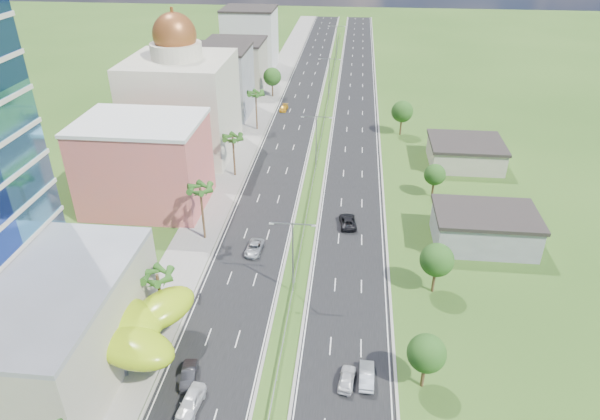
% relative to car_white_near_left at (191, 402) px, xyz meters
% --- Properties ---
extents(ground, '(500.00, 500.00, 0.00)m').
position_rel_car_white_near_left_xyz_m(ground, '(8.41, 10.54, -0.87)').
color(ground, '#2D5119').
rests_on(ground, ground).
extents(road_left, '(11.00, 260.00, 0.04)m').
position_rel_car_white_near_left_xyz_m(road_left, '(0.91, 100.54, -0.85)').
color(road_left, black).
rests_on(road_left, ground).
extents(road_right, '(11.00, 260.00, 0.04)m').
position_rel_car_white_near_left_xyz_m(road_right, '(15.91, 100.54, -0.85)').
color(road_right, black).
rests_on(road_right, ground).
extents(sidewalk_left, '(7.00, 260.00, 0.12)m').
position_rel_car_white_near_left_xyz_m(sidewalk_left, '(-8.59, 100.54, -0.81)').
color(sidewalk_left, gray).
rests_on(sidewalk_left, ground).
extents(median_guardrail, '(0.10, 216.06, 0.76)m').
position_rel_car_white_near_left_xyz_m(median_guardrail, '(8.41, 82.53, -0.25)').
color(median_guardrail, gray).
rests_on(median_guardrail, ground).
extents(streetlight_median_b, '(6.04, 0.25, 11.00)m').
position_rel_car_white_near_left_xyz_m(streetlight_median_b, '(8.41, 20.54, 5.88)').
color(streetlight_median_b, gray).
rests_on(streetlight_median_b, ground).
extents(streetlight_median_c, '(6.04, 0.25, 11.00)m').
position_rel_car_white_near_left_xyz_m(streetlight_median_c, '(8.41, 60.54, 5.88)').
color(streetlight_median_c, gray).
rests_on(streetlight_median_c, ground).
extents(streetlight_median_d, '(6.04, 0.25, 11.00)m').
position_rel_car_white_near_left_xyz_m(streetlight_median_d, '(8.41, 105.54, 5.88)').
color(streetlight_median_d, gray).
rests_on(streetlight_median_d, ground).
extents(streetlight_median_e, '(6.04, 0.25, 11.00)m').
position_rel_car_white_near_left_xyz_m(streetlight_median_e, '(8.41, 150.54, 5.88)').
color(streetlight_median_e, gray).
rests_on(streetlight_median_e, ground).
extents(lime_canopy, '(18.00, 15.00, 7.40)m').
position_rel_car_white_near_left_xyz_m(lime_canopy, '(-11.59, 6.53, 4.12)').
color(lime_canopy, '#96BA12').
rests_on(lime_canopy, ground).
extents(pink_shophouse, '(20.00, 15.00, 15.00)m').
position_rel_car_white_near_left_xyz_m(pink_shophouse, '(-19.59, 42.54, 6.63)').
color(pink_shophouse, '#D86359').
rests_on(pink_shophouse, ground).
extents(domed_building, '(20.00, 20.00, 28.70)m').
position_rel_car_white_near_left_xyz_m(domed_building, '(-19.59, 65.54, 10.48)').
color(domed_building, beige).
rests_on(domed_building, ground).
extents(midrise_grey, '(16.00, 15.00, 16.00)m').
position_rel_car_white_near_left_xyz_m(midrise_grey, '(-18.59, 90.54, 7.13)').
color(midrise_grey, gray).
rests_on(midrise_grey, ground).
extents(midrise_beige, '(16.00, 15.00, 13.00)m').
position_rel_car_white_near_left_xyz_m(midrise_beige, '(-18.59, 112.54, 5.63)').
color(midrise_beige, '#A5A088').
rests_on(midrise_beige, ground).
extents(midrise_white, '(16.00, 15.00, 18.00)m').
position_rel_car_white_near_left_xyz_m(midrise_white, '(-18.59, 135.54, 8.13)').
color(midrise_white, silver).
rests_on(midrise_white, ground).
extents(shed_near, '(15.00, 10.00, 5.00)m').
position_rel_car_white_near_left_xyz_m(shed_near, '(36.41, 35.54, 1.63)').
color(shed_near, gray).
rests_on(shed_near, ground).
extents(shed_far, '(14.00, 12.00, 4.40)m').
position_rel_car_white_near_left_xyz_m(shed_far, '(38.41, 65.54, 1.33)').
color(shed_far, '#A5A088').
rests_on(shed_far, ground).
extents(palm_tree_b, '(3.60, 3.60, 8.10)m').
position_rel_car_white_near_left_xyz_m(palm_tree_b, '(-7.09, 12.54, 6.19)').
color(palm_tree_b, '#47301C').
rests_on(palm_tree_b, ground).
extents(palm_tree_c, '(3.60, 3.60, 9.60)m').
position_rel_car_white_near_left_xyz_m(palm_tree_c, '(-7.09, 32.54, 7.63)').
color(palm_tree_c, '#47301C').
rests_on(palm_tree_c, ground).
extents(palm_tree_d, '(3.60, 3.60, 8.60)m').
position_rel_car_white_near_left_xyz_m(palm_tree_d, '(-7.09, 55.54, 6.67)').
color(palm_tree_d, '#47301C').
rests_on(palm_tree_d, ground).
extents(palm_tree_e, '(3.60, 3.60, 9.40)m').
position_rel_car_white_near_left_xyz_m(palm_tree_e, '(-7.09, 80.54, 7.44)').
color(palm_tree_e, '#47301C').
rests_on(palm_tree_e, ground).
extents(leafy_tree_lfar, '(4.90, 4.90, 8.05)m').
position_rel_car_white_near_left_xyz_m(leafy_tree_lfar, '(-7.09, 105.54, 4.71)').
color(leafy_tree_lfar, '#47301C').
rests_on(leafy_tree_lfar, ground).
extents(leafy_tree_ra, '(4.20, 4.20, 6.90)m').
position_rel_car_white_near_left_xyz_m(leafy_tree_ra, '(24.41, 5.54, 3.90)').
color(leafy_tree_ra, '#47301C').
rests_on(leafy_tree_ra, ground).
extents(leafy_tree_rb, '(4.55, 4.55, 7.47)m').
position_rel_car_white_near_left_xyz_m(leafy_tree_rb, '(27.41, 22.54, 4.31)').
color(leafy_tree_rb, '#47301C').
rests_on(leafy_tree_rb, ground).
extents(leafy_tree_rc, '(3.85, 3.85, 6.33)m').
position_rel_car_white_near_left_xyz_m(leafy_tree_rc, '(30.41, 50.54, 3.50)').
color(leafy_tree_rc, '#47301C').
rests_on(leafy_tree_rc, ground).
extents(leafy_tree_rd, '(4.90, 4.90, 8.05)m').
position_rel_car_white_near_left_xyz_m(leafy_tree_rd, '(26.41, 80.54, 4.71)').
color(leafy_tree_rd, '#47301C').
rests_on(leafy_tree_rd, ground).
extents(car_white_near_left, '(2.54, 5.09, 1.66)m').
position_rel_car_white_near_left_xyz_m(car_white_near_left, '(0.00, 0.00, 0.00)').
color(car_white_near_left, silver).
rests_on(car_white_near_left, road_left).
extents(car_dark_left, '(2.09, 4.55, 1.44)m').
position_rel_car_white_near_left_xyz_m(car_dark_left, '(-1.28, 3.63, -0.11)').
color(car_dark_left, black).
rests_on(car_dark_left, road_left).
extents(car_silver_mid_left, '(2.59, 5.06, 1.37)m').
position_rel_car_white_near_left_xyz_m(car_silver_mid_left, '(1.41, 29.44, -0.15)').
color(car_silver_mid_left, '#9DA0A4').
rests_on(car_silver_mid_left, road_left).
extents(car_yellow_far_left, '(2.08, 4.49, 1.27)m').
position_rel_car_white_near_left_xyz_m(car_yellow_far_left, '(-2.52, 94.42, -0.20)').
color(car_yellow_far_left, gold).
rests_on(car_yellow_far_left, road_left).
extents(car_white_near_right, '(2.17, 4.34, 1.42)m').
position_rel_car_white_near_left_xyz_m(car_white_near_right, '(16.18, 4.99, -0.12)').
color(car_white_near_right, silver).
rests_on(car_white_near_right, road_right).
extents(car_silver_right, '(1.70, 4.64, 1.52)m').
position_rel_car_white_near_left_xyz_m(car_silver_right, '(18.34, 5.62, -0.07)').
color(car_silver_right, '#B8BCC0').
rests_on(car_silver_right, road_right).
extents(car_dark_far_right, '(3.17, 5.76, 1.53)m').
position_rel_car_white_near_left_xyz_m(car_dark_far_right, '(15.40, 38.79, -0.07)').
color(car_dark_far_right, black).
rests_on(car_dark_far_right, road_right).
extents(motorcycle, '(0.94, 2.17, 1.35)m').
position_rel_car_white_near_left_xyz_m(motorcycle, '(-3.82, 17.22, -0.16)').
color(motorcycle, black).
rests_on(motorcycle, road_left).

